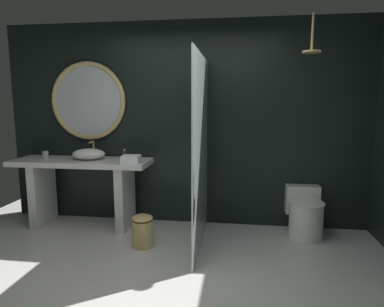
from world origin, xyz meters
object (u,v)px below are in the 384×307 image
at_px(vessel_sink, 89,154).
at_px(rain_shower_head, 312,47).
at_px(tumbler_cup, 45,155).
at_px(round_wall_mirror, 88,101).
at_px(waste_bin, 143,231).
at_px(toilet, 305,214).
at_px(folded_hand_towel, 131,160).
at_px(soap_dispenser, 125,155).

relative_size(vessel_sink, rain_shower_head, 1.03).
xyz_separation_m(vessel_sink, tumbler_cup, (-0.59, -0.01, -0.02)).
relative_size(round_wall_mirror, waste_bin, 2.81).
height_order(rain_shower_head, toilet, rain_shower_head).
bearing_deg(toilet, folded_hand_towel, -174.03).
bearing_deg(waste_bin, rain_shower_head, 10.72).
bearing_deg(rain_shower_head, soap_dispenser, 173.50).
height_order(round_wall_mirror, toilet, round_wall_mirror).
xyz_separation_m(soap_dispenser, toilet, (2.22, -0.02, -0.66)).
bearing_deg(vessel_sink, folded_hand_towel, -18.89).
xyz_separation_m(vessel_sink, folded_hand_towel, (0.63, -0.21, -0.02)).
height_order(soap_dispenser, waste_bin, soap_dispenser).
distance_m(round_wall_mirror, folded_hand_towel, 1.09).
relative_size(vessel_sink, waste_bin, 1.14).
relative_size(tumbler_cup, round_wall_mirror, 0.09).
height_order(round_wall_mirror, folded_hand_towel, round_wall_mirror).
bearing_deg(rain_shower_head, folded_hand_towel, 179.59).
distance_m(rain_shower_head, toilet, 1.90).
bearing_deg(vessel_sink, rain_shower_head, -5.00).
xyz_separation_m(vessel_sink, toilet, (2.69, 0.00, -0.67)).
height_order(toilet, waste_bin, toilet).
distance_m(rain_shower_head, folded_hand_towel, 2.34).
height_order(vessel_sink, waste_bin, vessel_sink).
distance_m(vessel_sink, folded_hand_towel, 0.66).
height_order(vessel_sink, tumbler_cup, vessel_sink).
distance_m(vessel_sink, soap_dispenser, 0.47).
bearing_deg(soap_dispenser, tumbler_cup, -178.70).
relative_size(round_wall_mirror, rain_shower_head, 2.54).
xyz_separation_m(waste_bin, folded_hand_towel, (-0.23, 0.35, 0.73)).
height_order(tumbler_cup, waste_bin, tumbler_cup).
xyz_separation_m(vessel_sink, waste_bin, (0.85, -0.56, -0.75)).
bearing_deg(round_wall_mirror, toilet, -5.01).
distance_m(vessel_sink, round_wall_mirror, 0.72).
height_order(soap_dispenser, round_wall_mirror, round_wall_mirror).
relative_size(rain_shower_head, toilet, 0.69).
bearing_deg(tumbler_cup, round_wall_mirror, 26.76).
bearing_deg(round_wall_mirror, vessel_sink, -69.98).
xyz_separation_m(tumbler_cup, toilet, (3.28, 0.01, -0.65)).
bearing_deg(waste_bin, vessel_sink, 146.60).
xyz_separation_m(vessel_sink, rain_shower_head, (2.62, -0.23, 1.22)).
xyz_separation_m(soap_dispenser, round_wall_mirror, (-0.56, 0.23, 0.67)).
bearing_deg(folded_hand_towel, soap_dispenser, 124.46).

